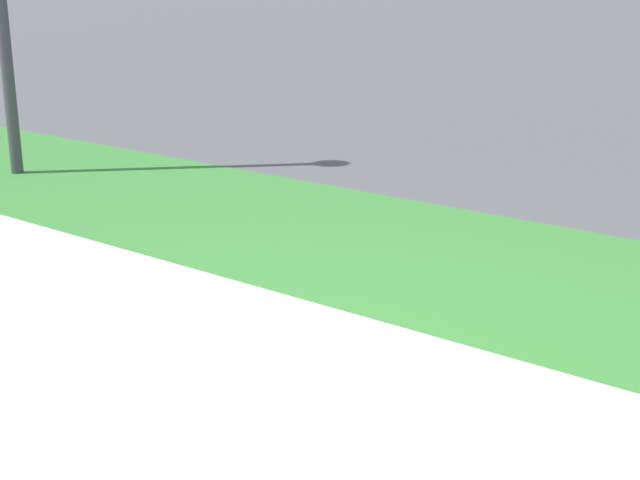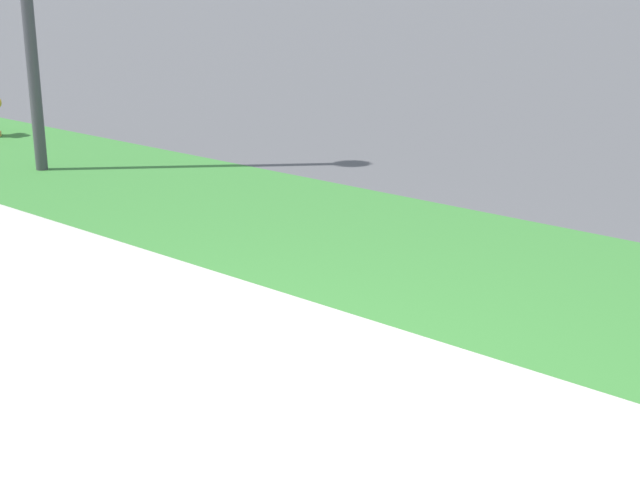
{
  "view_description": "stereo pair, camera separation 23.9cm",
  "coord_description": "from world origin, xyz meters",
  "views": [
    {
      "loc": [
        2.37,
        -2.37,
        1.78
      ],
      "look_at": [
        -0.47,
        1.23,
        0.4
      ],
      "focal_mm": 50.0,
      "sensor_mm": 36.0,
      "label": 1
    },
    {
      "loc": [
        2.55,
        -2.22,
        1.78
      ],
      "look_at": [
        -0.47,
        1.23,
        0.4
      ],
      "focal_mm": 50.0,
      "sensor_mm": 36.0,
      "label": 2
    }
  ],
  "objects": [
    {
      "name": "grass_verge",
      "position": [
        0.0,
        2.45,
        0.0
      ],
      "size": [
        18.0,
        2.35,
        0.01
      ],
      "primitive_type": "cube",
      "color": "#387A33",
      "rests_on": "ground"
    },
    {
      "name": "sidewalk_pavement",
      "position": [
        0.0,
        0.0,
        0.01
      ],
      "size": [
        18.0,
        2.55,
        0.01
      ],
      "primitive_type": "cube",
      "color": "#BCB7AD",
      "rests_on": "ground"
    },
    {
      "name": "ground_plane",
      "position": [
        0.0,
        0.0,
        0.0
      ],
      "size": [
        120.0,
        120.0,
        0.0
      ],
      "primitive_type": "plane",
      "color": "#515154"
    }
  ]
}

